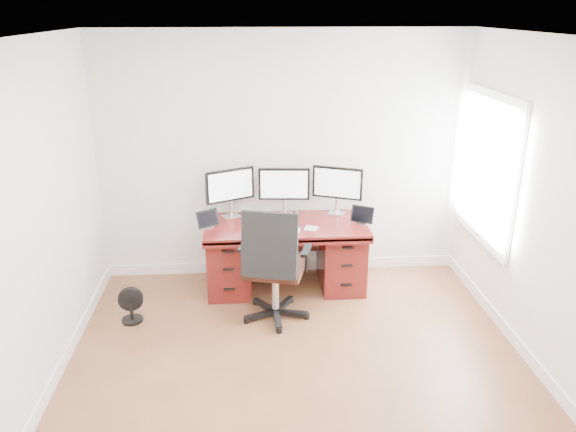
{
  "coord_description": "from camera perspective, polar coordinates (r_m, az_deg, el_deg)",
  "views": [
    {
      "loc": [
        -0.38,
        -3.68,
        2.89
      ],
      "look_at": [
        0.0,
        1.5,
        0.95
      ],
      "focal_mm": 35.0,
      "sensor_mm": 36.0,
      "label": 1
    }
  ],
  "objects": [
    {
      "name": "tablet_left",
      "position": [
        5.82,
        -8.15,
        -0.41
      ],
      "size": [
        0.24,
        0.18,
        0.19
      ],
      "rotation": [
        0.0,
        0.0,
        0.56
      ],
      "color": "silver",
      "rests_on": "desk"
    },
    {
      "name": "office_chair",
      "position": [
        5.44,
        -1.41,
        -6.9
      ],
      "size": [
        0.76,
        0.76,
        1.18
      ],
      "rotation": [
        0.0,
        0.0,
        -0.26
      ],
      "color": "black",
      "rests_on": "ground"
    },
    {
      "name": "monitor_left",
      "position": [
        6.03,
        -5.91,
        2.95
      ],
      "size": [
        0.51,
        0.27,
        0.53
      ],
      "rotation": [
        0.0,
        0.0,
        0.45
      ],
      "color": "silver",
      "rests_on": "desk"
    },
    {
      "name": "monitor_center",
      "position": [
        6.04,
        -0.4,
        3.09
      ],
      "size": [
        0.55,
        0.15,
        0.53
      ],
      "rotation": [
        0.0,
        0.0,
        -0.08
      ],
      "color": "silver",
      "rests_on": "desk"
    },
    {
      "name": "monitor_right",
      "position": [
        6.1,
        5.04,
        3.2
      ],
      "size": [
        0.52,
        0.24,
        0.53
      ],
      "rotation": [
        0.0,
        0.0,
        -0.4
      ],
      "color": "silver",
      "rests_on": "desk"
    },
    {
      "name": "figurine_brown",
      "position": [
        6.01,
        -2.48,
        0.05
      ],
      "size": [
        0.03,
        0.03,
        0.08
      ],
      "color": "brown",
      "rests_on": "desk"
    },
    {
      "name": "figurine_purple",
      "position": [
        6.01,
        -3.58,
        0.02
      ],
      "size": [
        0.03,
        0.03,
        0.08
      ],
      "color": "#8960DB",
      "rests_on": "desk"
    },
    {
      "name": "right_wall",
      "position": [
        4.73,
        26.28,
        -0.68
      ],
      "size": [
        0.1,
        4.5,
        2.7
      ],
      "color": "white",
      "rests_on": "ground"
    },
    {
      "name": "drawing_tablet",
      "position": [
        5.7,
        -2.96,
        -1.57
      ],
      "size": [
        0.25,
        0.16,
        0.01
      ],
      "primitive_type": "cube",
      "rotation": [
        0.0,
        0.0,
        -0.02
      ],
      "color": "black",
      "rests_on": "desk"
    },
    {
      "name": "desk",
      "position": [
        6.06,
        -0.23,
        -3.77
      ],
      "size": [
        1.7,
        0.8,
        0.75
      ],
      "color": "#581411",
      "rests_on": "ground"
    },
    {
      "name": "phone",
      "position": [
        5.91,
        -0.18,
        -0.72
      ],
      "size": [
        0.13,
        0.07,
        0.01
      ],
      "primitive_type": "cube",
      "rotation": [
        0.0,
        0.0,
        -0.04
      ],
      "color": "black",
      "rests_on": "desk"
    },
    {
      "name": "keyboard",
      "position": [
        5.72,
        -0.27,
        -1.41
      ],
      "size": [
        0.32,
        0.18,
        0.01
      ],
      "primitive_type": "cube",
      "rotation": [
        0.0,
        0.0,
        -0.19
      ],
      "color": "white",
      "rests_on": "desk"
    },
    {
      "name": "figurine_orange",
      "position": [
        6.02,
        -1.56,
        0.07
      ],
      "size": [
        0.03,
        0.03,
        0.08
      ],
      "color": "#F5854B",
      "rests_on": "desk"
    },
    {
      "name": "trackpad",
      "position": [
        5.77,
        2.36,
        -1.27
      ],
      "size": [
        0.16,
        0.16,
        0.01
      ],
      "primitive_type": "cube",
      "rotation": [
        0.0,
        0.0,
        -0.33
      ],
      "color": "silver",
      "rests_on": "desk"
    },
    {
      "name": "back_wall",
      "position": [
        6.14,
        -0.52,
        5.95
      ],
      "size": [
        4.0,
        0.1,
        2.7
      ],
      "primitive_type": "cube",
      "color": "white",
      "rests_on": "ground"
    },
    {
      "name": "floor_fan",
      "position": [
        5.72,
        -15.67,
        -8.76
      ],
      "size": [
        0.24,
        0.21,
        0.35
      ],
      "rotation": [
        0.0,
        0.0,
        0.11
      ],
      "color": "black",
      "rests_on": "ground"
    },
    {
      "name": "ground",
      "position": [
        4.7,
        1.42,
        -17.51
      ],
      "size": [
        4.5,
        4.5,
        0.0
      ],
      "primitive_type": "plane",
      "color": "brown",
      "rests_on": "ground"
    },
    {
      "name": "tablet_right",
      "position": [
        5.93,
        7.57,
        0.0
      ],
      "size": [
        0.24,
        0.17,
        0.19
      ],
      "rotation": [
        0.0,
        0.0,
        -0.49
      ],
      "color": "silver",
      "rests_on": "desk"
    },
    {
      "name": "figurine_blue",
      "position": [
        6.03,
        0.93,
        0.13
      ],
      "size": [
        0.03,
        0.03,
        0.08
      ],
      "color": "#485EDB",
      "rests_on": "desk"
    }
  ]
}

